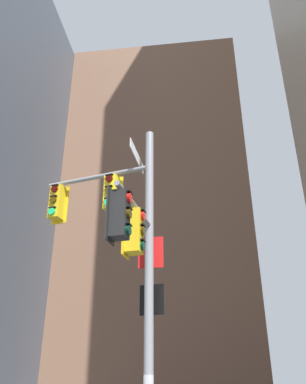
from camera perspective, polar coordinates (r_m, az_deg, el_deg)
The scene contains 2 objects.
building_mid_block at distance 38.69m, azimuth -0.06°, elevation -6.14°, with size 16.59×16.59×30.94m, color brown.
signal_pole_assembly at distance 10.07m, azimuth -4.26°, elevation -6.92°, with size 3.41×3.32×8.74m.
Camera 1 is at (1.32, -9.62, 2.08)m, focal length 38.73 mm.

